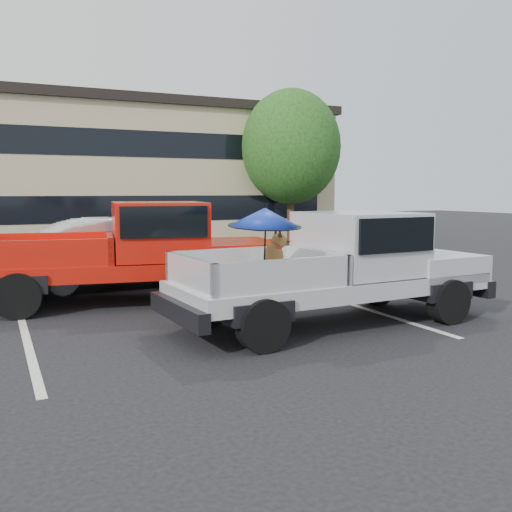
# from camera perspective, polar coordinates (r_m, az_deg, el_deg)

# --- Properties ---
(ground) EXTENTS (90.00, 90.00, 0.00)m
(ground) POSITION_cam_1_polar(r_m,az_deg,el_deg) (7.97, 1.45, -9.78)
(ground) COLOR black
(ground) RESTS_ON ground
(stripe_left) EXTENTS (0.12, 5.00, 0.01)m
(stripe_left) POSITION_cam_1_polar(r_m,az_deg,el_deg) (9.13, -21.87, -8.12)
(stripe_left) COLOR silver
(stripe_left) RESTS_ON ground
(stripe_right) EXTENTS (0.12, 5.00, 0.01)m
(stripe_right) POSITION_cam_1_polar(r_m,az_deg,el_deg) (11.15, 10.74, -5.15)
(stripe_right) COLOR silver
(stripe_right) RESTS_ON ground
(motel_building) EXTENTS (20.40, 8.40, 6.30)m
(motel_building) POSITION_cam_1_polar(r_m,az_deg,el_deg) (28.37, -14.19, 8.26)
(motel_building) COLOR tan
(motel_building) RESTS_ON ground
(tree_right) EXTENTS (4.46, 4.46, 6.78)m
(tree_right) POSITION_cam_1_polar(r_m,az_deg,el_deg) (26.07, 3.52, 10.83)
(tree_right) COLOR #332114
(tree_right) RESTS_ON ground
(tree_back) EXTENTS (4.68, 4.68, 7.11)m
(tree_back) POSITION_cam_1_polar(r_m,az_deg,el_deg) (32.32, -8.20, 10.30)
(tree_back) COLOR #332114
(tree_back) RESTS_ON ground
(silver_pickup) EXTENTS (5.80, 2.38, 2.06)m
(silver_pickup) POSITION_cam_1_polar(r_m,az_deg,el_deg) (9.77, 9.12, -0.52)
(silver_pickup) COLOR black
(silver_pickup) RESTS_ON ground
(red_pickup) EXTENTS (6.38, 3.06, 2.02)m
(red_pickup) POSITION_cam_1_polar(r_m,az_deg,el_deg) (11.70, -10.56, 0.84)
(red_pickup) COLOR black
(red_pickup) RESTS_ON ground
(silver_sedan) EXTENTS (4.97, 1.99, 1.61)m
(silver_sedan) POSITION_cam_1_polar(r_m,az_deg,el_deg) (13.86, -13.36, 0.40)
(silver_sedan) COLOR #AAADB1
(silver_sedan) RESTS_ON ground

